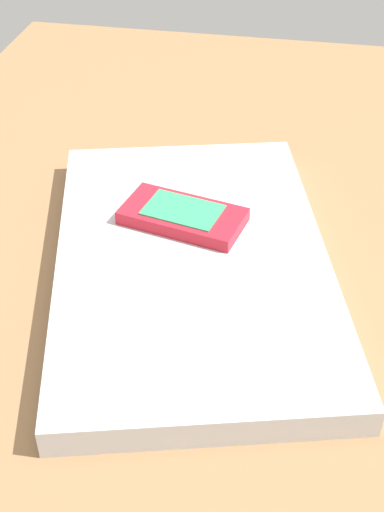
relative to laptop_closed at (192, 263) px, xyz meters
The scene contains 3 objects.
desk_surface 8.88cm from the laptop_closed, 139.94° to the right, with size 120.00×80.00×3.00cm, color olive.
laptop_closed is the anchor object (origin of this frame).
cell_phone_on_laptop 4.71cm from the laptop_closed, 21.29° to the left, with size 7.44×11.33×1.34cm.
Camera 1 is at (-38.07, -3.03, 41.15)cm, focal length 49.31 mm.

